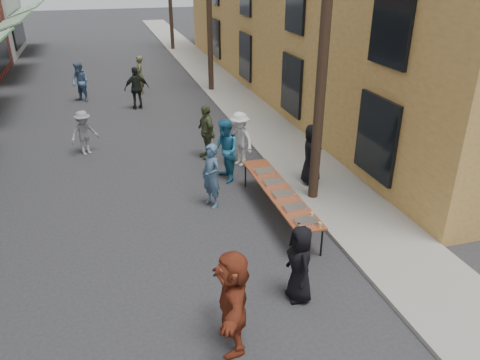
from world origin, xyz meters
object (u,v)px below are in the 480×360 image
serving_table (279,192)px  catering_tray_sausage (306,221)px  utility_pole_near (325,27)px  guest_front_a (300,264)px  server (312,154)px  guest_front_c (225,151)px

serving_table → catering_tray_sausage: size_ratio=8.00×
utility_pole_near → guest_front_a: 5.58m
catering_tray_sausage → guest_front_a: bearing=-118.0°
guest_front_a → server: size_ratio=0.90×
utility_pole_near → guest_front_a: utility_pole_near is taller
guest_front_a → server: server is taller
serving_table → catering_tray_sausage: 1.65m
server → utility_pole_near: bearing=178.2°
utility_pole_near → serving_table: 4.03m
serving_table → server: bearing=43.8°
utility_pole_near → catering_tray_sausage: 4.53m
guest_front_c → catering_tray_sausage: bearing=5.5°
guest_front_c → utility_pole_near: bearing=42.3°
utility_pole_near → serving_table: bearing=-152.8°
utility_pole_near → server: utility_pole_near is taller
catering_tray_sausage → guest_front_c: 4.19m
guest_front_a → catering_tray_sausage: bearing=153.7°
serving_table → server: size_ratio=2.30×
guest_front_a → guest_front_c: size_ratio=0.84×
guest_front_a → server: 5.04m
guest_front_c → guest_front_a: bearing=-4.6°
guest_front_c → serving_table: bearing=11.8°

